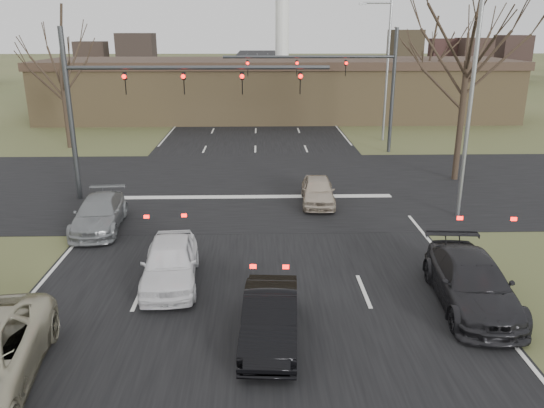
# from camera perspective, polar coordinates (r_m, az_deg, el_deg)

# --- Properties ---
(ground) EXTENTS (360.00, 360.00, 0.00)m
(ground) POSITION_cam_1_polar(r_m,az_deg,el_deg) (14.22, -2.25, -15.20)
(ground) COLOR #454E29
(ground) RESTS_ON ground
(road_main) EXTENTS (14.00, 300.00, 0.02)m
(road_main) POSITION_cam_1_polar(r_m,az_deg,el_deg) (72.29, -1.68, 12.00)
(road_main) COLOR black
(road_main) RESTS_ON ground
(road_cross) EXTENTS (200.00, 14.00, 0.02)m
(road_cross) POSITION_cam_1_polar(r_m,az_deg,el_deg) (27.98, -1.89, 1.99)
(road_cross) COLOR black
(road_cross) RESTS_ON ground
(building) EXTENTS (42.40, 10.40, 5.30)m
(building) POSITION_cam_1_polar(r_m,az_deg,el_deg) (50.17, 0.58, 12.31)
(building) COLOR olive
(building) RESTS_ON ground
(mast_arm_near) EXTENTS (12.12, 0.24, 8.00)m
(mast_arm_near) POSITION_cam_1_polar(r_m,az_deg,el_deg) (25.61, -14.06, 11.51)
(mast_arm_near) COLOR #383A3D
(mast_arm_near) RESTS_ON ground
(mast_arm_far) EXTENTS (11.12, 0.24, 8.00)m
(mast_arm_far) POSITION_cam_1_polar(r_m,az_deg,el_deg) (35.48, 8.43, 13.48)
(mast_arm_far) COLOR #383A3D
(mast_arm_far) RESTS_ON ground
(streetlight_right_near) EXTENTS (2.34, 0.25, 10.00)m
(streetlight_right_near) POSITION_cam_1_polar(r_m,az_deg,el_deg) (23.60, 20.32, 11.67)
(streetlight_right_near) COLOR gray
(streetlight_right_near) RESTS_ON ground
(streetlight_right_far) EXTENTS (2.34, 0.25, 10.00)m
(streetlight_right_far) POSITION_cam_1_polar(r_m,az_deg,el_deg) (39.98, 12.07, 14.62)
(streetlight_right_far) COLOR gray
(streetlight_right_far) RESTS_ON ground
(tree_right_near) EXTENTS (6.90, 6.90, 11.50)m
(tree_right_near) POSITION_cam_1_polar(r_m,az_deg,el_deg) (29.89, 20.85, 19.16)
(tree_right_near) COLOR black
(tree_right_near) RESTS_ON ground
(tree_left_far) EXTENTS (5.70, 5.70, 9.50)m
(tree_left_far) POSITION_cam_1_polar(r_m,az_deg,el_deg) (39.17, -22.13, 16.24)
(tree_left_far) COLOR black
(tree_left_far) RESTS_ON ground
(tree_right_far) EXTENTS (5.40, 5.40, 9.00)m
(tree_right_far) POSITION_cam_1_polar(r_m,az_deg,el_deg) (49.15, 16.73, 16.47)
(tree_right_far) COLOR black
(tree_right_far) RESTS_ON ground
(car_white_sedan) EXTENTS (2.05, 4.40, 1.46)m
(car_white_sedan) POSITION_cam_1_polar(r_m,az_deg,el_deg) (17.43, -10.91, -6.16)
(car_white_sedan) COLOR white
(car_white_sedan) RESTS_ON ground
(car_black_hatch) EXTENTS (1.64, 4.09, 1.32)m
(car_black_hatch) POSITION_cam_1_polar(r_m,az_deg,el_deg) (14.19, -0.20, -12.12)
(car_black_hatch) COLOR black
(car_black_hatch) RESTS_ON ground
(car_charcoal_sedan) EXTENTS (2.43, 5.18, 1.46)m
(car_charcoal_sedan) POSITION_cam_1_polar(r_m,az_deg,el_deg) (16.89, 20.68, -7.90)
(car_charcoal_sedan) COLOR black
(car_charcoal_sedan) RESTS_ON ground
(car_grey_ahead) EXTENTS (2.18, 4.62, 1.30)m
(car_grey_ahead) POSITION_cam_1_polar(r_m,az_deg,el_deg) (22.91, -18.09, -0.97)
(car_grey_ahead) COLOR gray
(car_grey_ahead) RESTS_ON ground
(car_silver_ahead) EXTENTS (1.72, 3.83, 1.28)m
(car_silver_ahead) POSITION_cam_1_polar(r_m,az_deg,el_deg) (25.01, 4.95, 1.45)
(car_silver_ahead) COLOR #C0B19B
(car_silver_ahead) RESTS_ON ground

